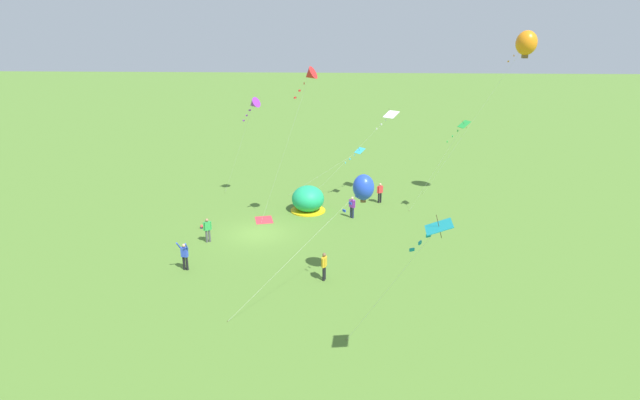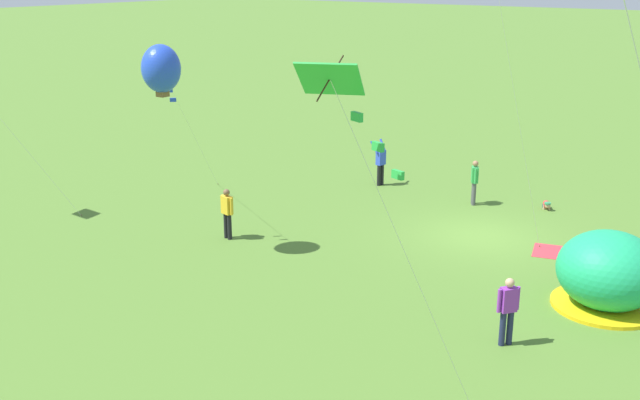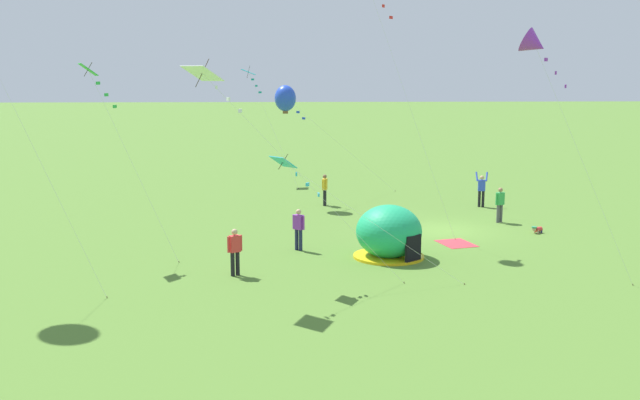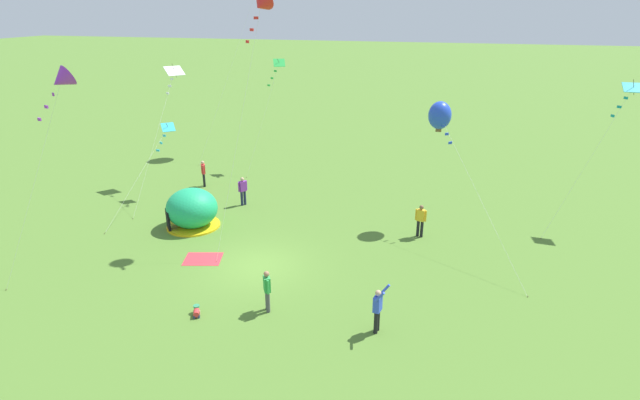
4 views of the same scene
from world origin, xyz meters
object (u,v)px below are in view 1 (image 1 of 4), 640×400
(person_far_back, at_px, (380,192))
(person_watching_sky, at_px, (185,255))
(kite_cyan, at_px, (356,153))
(kite_teal, at_px, (434,231))
(kite_green, at_px, (461,128))
(popup_tent, at_px, (308,199))
(kite_orange, at_px, (526,43))
(kite_blue, at_px, (363,187))
(person_center_field, at_px, (208,229))
(person_with_toddler, at_px, (352,206))
(kite_white, at_px, (389,117))
(toddler_crawling, at_px, (204,226))
(kite_red, at_px, (309,75))
(person_strolling, at_px, (324,265))
(kite_purple, at_px, (253,104))

(person_far_back, height_order, person_watching_sky, person_watching_sky)
(kite_cyan, height_order, kite_teal, kite_teal)
(kite_green, distance_m, kite_teal, 20.95)
(popup_tent, xyz_separation_m, kite_orange, (-2.08, 16.34, 11.97))
(popup_tent, relative_size, kite_blue, 0.38)
(kite_teal, bearing_deg, person_center_field, -138.86)
(person_with_toddler, bearing_deg, kite_teal, 7.94)
(popup_tent, bearing_deg, person_with_toddler, 68.94)
(popup_tent, relative_size, person_center_field, 1.63)
(kite_green, bearing_deg, kite_cyan, -120.08)
(kite_white, distance_m, kite_orange, 11.69)
(kite_cyan, relative_size, kite_teal, 0.88)
(person_far_back, xyz_separation_m, kite_orange, (0.34, 10.44, 12.01))
(toddler_crawling, relative_size, kite_orange, 0.04)
(person_far_back, bearing_deg, kite_cyan, -118.62)
(person_watching_sky, bearing_deg, kite_cyan, 144.26)
(toddler_crawling, bearing_deg, kite_red, 90.02)
(toddler_crawling, bearing_deg, person_with_toddler, 104.39)
(person_with_toddler, height_order, kite_white, kite_white)
(kite_green, relative_size, kite_teal, 1.00)
(popup_tent, distance_m, toddler_crawling, 8.51)
(popup_tent, bearing_deg, kite_red, 7.13)
(kite_red, bearing_deg, person_with_toddler, 132.81)
(kite_red, bearing_deg, person_strolling, 10.32)
(kite_cyan, bearing_deg, person_far_back, 61.38)
(kite_white, distance_m, kite_purple, 11.31)
(toddler_crawling, relative_size, kite_green, 0.07)
(kite_white, height_order, kite_purple, kite_purple)
(person_strolling, relative_size, kite_purple, 0.20)
(person_center_field, distance_m, kite_teal, 20.17)
(toddler_crawling, relative_size, person_watching_sky, 0.29)
(person_strolling, height_order, kite_green, kite_green)
(person_with_toddler, bearing_deg, kite_white, 152.03)
(popup_tent, height_order, person_watching_sky, popup_tent)
(person_strolling, xyz_separation_m, kite_red, (-7.60, -1.38, 10.09))
(toddler_crawling, relative_size, person_far_back, 0.32)
(person_strolling, xyz_separation_m, kite_orange, (-13.85, 14.44, 12.01))
(toddler_crawling, height_order, kite_green, kite_green)
(person_strolling, height_order, kite_red, kite_red)
(person_center_field, xyz_separation_m, kite_teal, (14.49, 12.66, 6.05))
(kite_orange, bearing_deg, kite_white, -102.37)
(person_center_field, relative_size, person_watching_sky, 0.91)
(person_watching_sky, distance_m, kite_red, 14.05)
(kite_purple, bearing_deg, toddler_crawling, -22.22)
(kite_orange, bearing_deg, popup_tent, -82.74)
(kite_white, relative_size, kite_red, 0.66)
(kite_cyan, bearing_deg, kite_red, -23.39)
(person_with_toddler, bearing_deg, person_center_field, -61.79)
(person_with_toddler, distance_m, kite_blue, 11.88)
(person_watching_sky, distance_m, person_with_toddler, 13.94)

